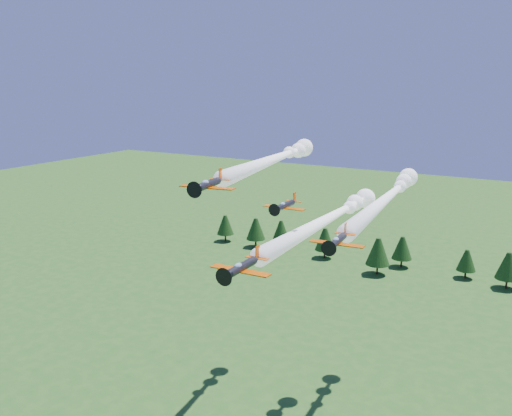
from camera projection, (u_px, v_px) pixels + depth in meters
The scene contains 5 objects.
plane_lead at pixel (331, 217), 93.65m from camera, with size 7.92×52.20×3.70m.
plane_left at pixel (277, 158), 104.29m from camera, with size 12.55×50.92×3.70m.
plane_right at pixel (389, 196), 99.86m from camera, with size 9.93×55.25×3.70m.
plane_slot at pixel (285, 205), 83.07m from camera, with size 6.45×7.04×2.28m.
treeline at pixel (426, 255), 177.77m from camera, with size 161.35×22.67×11.79m.
Camera 1 is at (36.14, -63.97, 60.91)m, focal length 40.00 mm.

